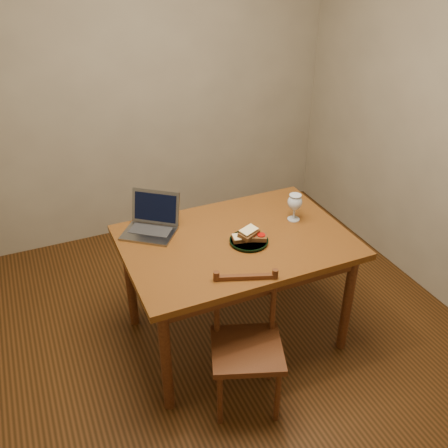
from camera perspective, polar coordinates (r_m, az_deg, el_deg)
name	(u,v)px	position (r m, az deg, el deg)	size (l,w,h in m)	color
floor	(220,343)	(3.30, -0.47, -13.47)	(3.20, 3.20, 0.02)	black
back_wall	(136,78)	(4.01, -10.07, 16.15)	(3.20, 0.02, 2.60)	gray
table	(236,251)	(2.94, 1.38, -3.13)	(1.30, 0.90, 0.74)	#4E250D
chair	(247,340)	(2.69, 2.61, -13.06)	(0.47, 0.46, 0.40)	#38180B
plate	(249,241)	(2.85, 2.86, -1.97)	(0.22, 0.22, 0.02)	black
sandwich_cheese	(242,238)	(2.83, 2.10, -1.57)	(0.11, 0.07, 0.03)	#381E0C
sandwich_tomato	(257,236)	(2.85, 3.74, -1.42)	(0.12, 0.07, 0.04)	#381E0C
sandwich_top	(249,233)	(2.83, 2.84, -1.00)	(0.12, 0.07, 0.04)	#381E0C
milk_glass	(294,207)	(3.06, 8.06, 1.91)	(0.09, 0.09, 0.17)	white
laptop	(152,221)	(2.98, -8.23, 0.37)	(0.40, 0.39, 0.21)	slate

